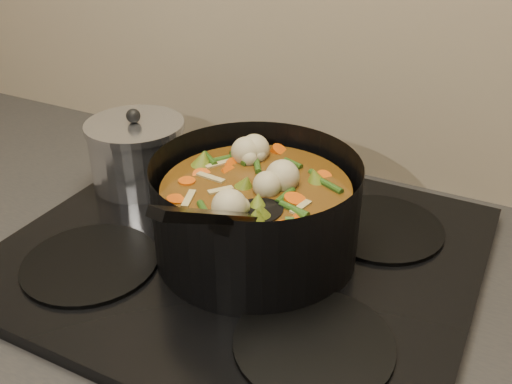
% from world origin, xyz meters
% --- Properties ---
extents(stovetop, '(0.62, 0.54, 0.03)m').
position_xyz_m(stovetop, '(0.00, 1.93, 0.92)').
color(stovetop, black).
rests_on(stovetop, counter).
extents(stockpot, '(0.34, 0.40, 0.20)m').
position_xyz_m(stockpot, '(0.02, 1.93, 0.99)').
color(stockpot, black).
rests_on(stockpot, stovetop).
extents(saucepan, '(0.16, 0.16, 0.13)m').
position_xyz_m(saucepan, '(-0.24, 2.02, 0.98)').
color(saucepan, silver).
rests_on(saucepan, stovetop).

